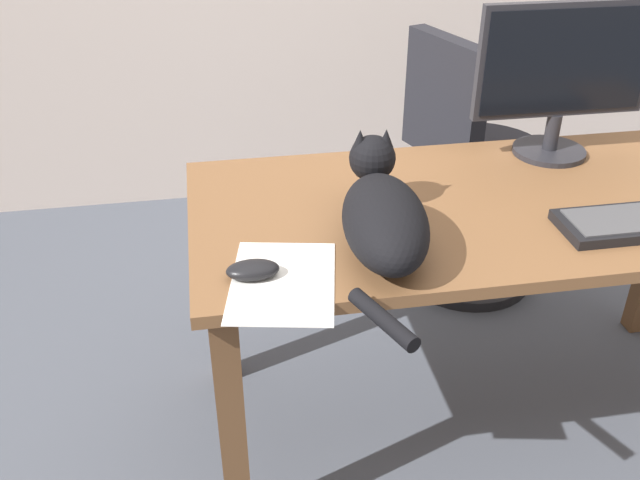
# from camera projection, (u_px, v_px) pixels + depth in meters

# --- Properties ---
(ground_plane) EXTENTS (8.00, 8.00, 0.00)m
(ground_plane) POSITION_uv_depth(u_px,v_px,m) (469.00, 411.00, 2.10)
(ground_plane) COLOR #474C56
(desk) EXTENTS (1.53, 0.70, 0.72)m
(desk) POSITION_uv_depth(u_px,v_px,m) (496.00, 235.00, 1.78)
(desk) COLOR brown
(desk) RESTS_ON ground_plane
(office_chair) EXTENTS (0.50, 0.48, 0.94)m
(office_chair) POSITION_uv_depth(u_px,v_px,m) (466.00, 183.00, 2.49)
(office_chair) COLOR black
(office_chair) RESTS_ON ground_plane
(monitor) EXTENTS (0.48, 0.20, 0.41)m
(monitor) POSITION_uv_depth(u_px,v_px,m) (563.00, 75.00, 1.85)
(monitor) COLOR #232328
(monitor) RESTS_ON desk
(cat) EXTENTS (0.22, 0.61, 0.20)m
(cat) POSITION_uv_depth(u_px,v_px,m) (383.00, 214.00, 1.50)
(cat) COLOR black
(cat) RESTS_ON desk
(computer_mouse) EXTENTS (0.11, 0.06, 0.04)m
(computer_mouse) POSITION_uv_depth(u_px,v_px,m) (253.00, 270.00, 1.43)
(computer_mouse) COLOR black
(computer_mouse) RESTS_ON desk
(paper_sheet) EXTENTS (0.26, 0.33, 0.00)m
(paper_sheet) POSITION_uv_depth(u_px,v_px,m) (283.00, 281.00, 1.43)
(paper_sheet) COLOR white
(paper_sheet) RESTS_ON desk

